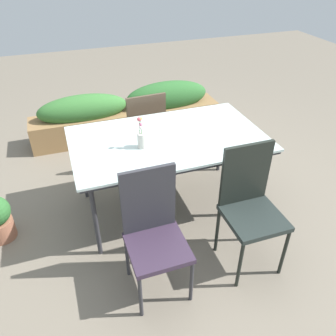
{
  "coord_description": "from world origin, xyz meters",
  "views": [
    {
      "loc": [
        -0.89,
        -2.57,
        2.26
      ],
      "look_at": [
        -0.03,
        -0.06,
        0.45
      ],
      "focal_mm": 36.5,
      "sensor_mm": 36.0,
      "label": 1
    }
  ],
  "objects_px": {
    "chair_near_left": "(154,229)",
    "flower_vase": "(142,138)",
    "chair_near_right": "(250,202)",
    "chair_far_side": "(143,125)",
    "planter_box": "(128,113)",
    "dining_table": "(168,142)"
  },
  "relations": [
    {
      "from": "chair_near_left",
      "to": "chair_far_side",
      "type": "relative_size",
      "value": 1.08
    },
    {
      "from": "chair_near_left",
      "to": "flower_vase",
      "type": "distance_m",
      "value": 0.81
    },
    {
      "from": "dining_table",
      "to": "chair_near_left",
      "type": "distance_m",
      "value": 0.92
    },
    {
      "from": "chair_near_right",
      "to": "chair_near_left",
      "type": "height_order",
      "value": "chair_near_right"
    },
    {
      "from": "chair_near_left",
      "to": "flower_vase",
      "type": "xyz_separation_m",
      "value": [
        0.12,
        0.72,
        0.34
      ]
    },
    {
      "from": "flower_vase",
      "to": "planter_box",
      "type": "height_order",
      "value": "flower_vase"
    },
    {
      "from": "dining_table",
      "to": "chair_far_side",
      "type": "height_order",
      "value": "chair_far_side"
    },
    {
      "from": "chair_near_right",
      "to": "chair_far_side",
      "type": "distance_m",
      "value": 1.67
    },
    {
      "from": "chair_near_left",
      "to": "dining_table",
      "type": "bearing_deg",
      "value": -116.08
    },
    {
      "from": "planter_box",
      "to": "chair_near_left",
      "type": "bearing_deg",
      "value": -98.85
    },
    {
      "from": "planter_box",
      "to": "chair_near_right",
      "type": "bearing_deg",
      "value": -80.66
    },
    {
      "from": "dining_table",
      "to": "planter_box",
      "type": "bearing_deg",
      "value": 90.39
    },
    {
      "from": "chair_near_left",
      "to": "planter_box",
      "type": "relative_size",
      "value": 0.39
    },
    {
      "from": "chair_far_side",
      "to": "flower_vase",
      "type": "relative_size",
      "value": 3.24
    },
    {
      "from": "chair_near_right",
      "to": "flower_vase",
      "type": "height_order",
      "value": "flower_vase"
    },
    {
      "from": "chair_near_right",
      "to": "chair_far_side",
      "type": "xyz_separation_m",
      "value": [
        -0.4,
        1.62,
        -0.07
      ]
    },
    {
      "from": "flower_vase",
      "to": "chair_near_left",
      "type": "bearing_deg",
      "value": -99.85
    },
    {
      "from": "chair_near_right",
      "to": "chair_far_side",
      "type": "height_order",
      "value": "chair_near_right"
    },
    {
      "from": "chair_near_right",
      "to": "planter_box",
      "type": "relative_size",
      "value": 0.41
    },
    {
      "from": "chair_far_side",
      "to": "planter_box",
      "type": "height_order",
      "value": "chair_far_side"
    },
    {
      "from": "chair_near_left",
      "to": "flower_vase",
      "type": "relative_size",
      "value": 3.51
    },
    {
      "from": "chair_near_left",
      "to": "planter_box",
      "type": "height_order",
      "value": "chair_near_left"
    }
  ]
}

